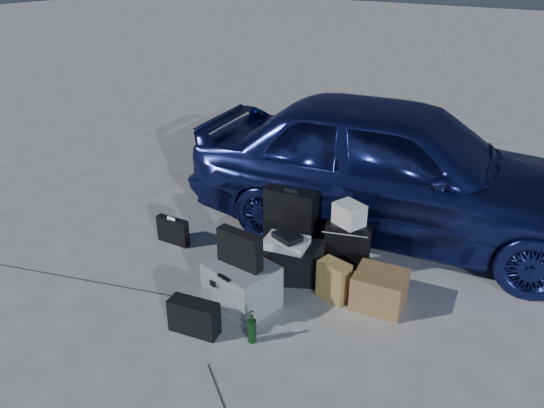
{
  "coord_description": "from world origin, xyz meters",
  "views": [
    {
      "loc": [
        2.5,
        -3.14,
        3.0
      ],
      "look_at": [
        -0.22,
        0.85,
        0.67
      ],
      "focal_mm": 35.0,
      "sensor_mm": 36.0,
      "label": 1
    }
  ],
  "objects_px": {
    "briefcase": "(173,231)",
    "green_bottle": "(252,327)",
    "car": "(395,166)",
    "suitcase_left": "(291,222)",
    "duffel_bag": "(286,262)",
    "pelican_case": "(242,285)",
    "suitcase_right": "(347,249)",
    "cardboard_box": "(379,290)"
  },
  "relations": [
    {
      "from": "suitcase_left",
      "to": "cardboard_box",
      "type": "bearing_deg",
      "value": -22.27
    },
    {
      "from": "car",
      "to": "pelican_case",
      "type": "relative_size",
      "value": 7.86
    },
    {
      "from": "suitcase_right",
      "to": "cardboard_box",
      "type": "height_order",
      "value": "suitcase_right"
    },
    {
      "from": "cardboard_box",
      "to": "duffel_bag",
      "type": "bearing_deg",
      "value": -173.18
    },
    {
      "from": "pelican_case",
      "to": "suitcase_right",
      "type": "bearing_deg",
      "value": 72.66
    },
    {
      "from": "briefcase",
      "to": "green_bottle",
      "type": "xyz_separation_m",
      "value": [
        1.72,
        -0.85,
        -0.01
      ]
    },
    {
      "from": "suitcase_left",
      "to": "green_bottle",
      "type": "xyz_separation_m",
      "value": [
        0.53,
        -1.43,
        -0.22
      ]
    },
    {
      "from": "suitcase_left",
      "to": "duffel_bag",
      "type": "distance_m",
      "value": 0.56
    },
    {
      "from": "suitcase_right",
      "to": "duffel_bag",
      "type": "distance_m",
      "value": 0.64
    },
    {
      "from": "briefcase",
      "to": "duffel_bag",
      "type": "distance_m",
      "value": 1.44
    },
    {
      "from": "duffel_bag",
      "to": "briefcase",
      "type": "bearing_deg",
      "value": 156.16
    },
    {
      "from": "briefcase",
      "to": "suitcase_left",
      "type": "bearing_deg",
      "value": 21.48
    },
    {
      "from": "pelican_case",
      "to": "duffel_bag",
      "type": "height_order",
      "value": "pelican_case"
    },
    {
      "from": "pelican_case",
      "to": "duffel_bag",
      "type": "xyz_separation_m",
      "value": [
        0.09,
        0.59,
        -0.03
      ]
    },
    {
      "from": "car",
      "to": "suitcase_left",
      "type": "height_order",
      "value": "car"
    },
    {
      "from": "pelican_case",
      "to": "suitcase_right",
      "type": "distance_m",
      "value": 1.18
    },
    {
      "from": "duffel_bag",
      "to": "suitcase_right",
      "type": "bearing_deg",
      "value": 17.32
    },
    {
      "from": "suitcase_right",
      "to": "car",
      "type": "bearing_deg",
      "value": 71.45
    },
    {
      "from": "cardboard_box",
      "to": "green_bottle",
      "type": "distance_m",
      "value": 1.26
    },
    {
      "from": "suitcase_right",
      "to": "green_bottle",
      "type": "height_order",
      "value": "suitcase_right"
    },
    {
      "from": "briefcase",
      "to": "green_bottle",
      "type": "distance_m",
      "value": 1.92
    },
    {
      "from": "briefcase",
      "to": "suitcase_right",
      "type": "bearing_deg",
      "value": 12.07
    },
    {
      "from": "suitcase_left",
      "to": "green_bottle",
      "type": "relative_size",
      "value": 2.5
    },
    {
      "from": "pelican_case",
      "to": "duffel_bag",
      "type": "distance_m",
      "value": 0.6
    },
    {
      "from": "car",
      "to": "duffel_bag",
      "type": "relative_size",
      "value": 6.12
    },
    {
      "from": "briefcase",
      "to": "green_bottle",
      "type": "bearing_deg",
      "value": -30.79
    },
    {
      "from": "car",
      "to": "green_bottle",
      "type": "xyz_separation_m",
      "value": [
        -0.15,
        -2.54,
        -0.64
      ]
    },
    {
      "from": "suitcase_left",
      "to": "cardboard_box",
      "type": "distance_m",
      "value": 1.27
    },
    {
      "from": "duffel_bag",
      "to": "green_bottle",
      "type": "relative_size",
      "value": 2.58
    },
    {
      "from": "briefcase",
      "to": "suitcase_left",
      "type": "height_order",
      "value": "suitcase_left"
    },
    {
      "from": "pelican_case",
      "to": "briefcase",
      "type": "distance_m",
      "value": 1.43
    },
    {
      "from": "duffel_bag",
      "to": "cardboard_box",
      "type": "height_order",
      "value": "duffel_bag"
    },
    {
      "from": "car",
      "to": "briefcase",
      "type": "height_order",
      "value": "car"
    },
    {
      "from": "suitcase_right",
      "to": "green_bottle",
      "type": "xyz_separation_m",
      "value": [
        -0.16,
        -1.41,
        -0.12
      ]
    },
    {
      "from": "green_bottle",
      "to": "suitcase_left",
      "type": "bearing_deg",
      "value": 110.19
    },
    {
      "from": "car",
      "to": "green_bottle",
      "type": "relative_size",
      "value": 15.77
    },
    {
      "from": "green_bottle",
      "to": "pelican_case",
      "type": "bearing_deg",
      "value": 136.13
    },
    {
      "from": "cardboard_box",
      "to": "suitcase_right",
      "type": "bearing_deg",
      "value": 146.38
    },
    {
      "from": "cardboard_box",
      "to": "car",
      "type": "bearing_deg",
      "value": 109.47
    },
    {
      "from": "car",
      "to": "suitcase_right",
      "type": "relative_size",
      "value": 8.57
    },
    {
      "from": "suitcase_left",
      "to": "car",
      "type": "bearing_deg",
      "value": 53.13
    },
    {
      "from": "duffel_bag",
      "to": "green_bottle",
      "type": "xyz_separation_m",
      "value": [
        0.29,
        -0.96,
        -0.04
      ]
    }
  ]
}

